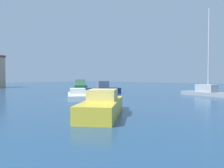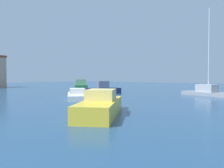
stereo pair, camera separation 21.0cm
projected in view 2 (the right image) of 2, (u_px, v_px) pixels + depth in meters
name	position (u px, v px, depth m)	size (l,w,h in m)	color
water	(40.00, 97.00, 26.54)	(160.00, 160.00, 0.00)	navy
sailboat_grey_behind_lamppost	(208.00, 91.00, 27.94)	(4.21, 7.56, 11.75)	gray
motorboat_white_far_left	(77.00, 95.00, 24.38)	(6.04, 7.01, 1.17)	white
motorboat_yellow_center_channel	(101.00, 105.00, 13.57)	(6.76, 5.45, 1.68)	gold
motorboat_green_mid_harbor	(81.00, 86.00, 43.94)	(7.43, 8.49, 2.10)	#28703D
motorboat_navy_inner_mooring	(102.00, 89.00, 31.60)	(5.79, 4.35, 1.94)	#19234C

